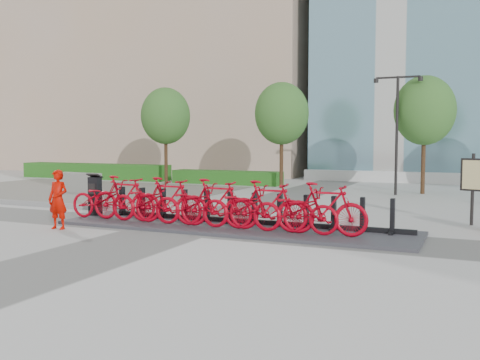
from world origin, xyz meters
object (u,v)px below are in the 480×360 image
at_px(jersey_barrier, 79,183).
at_px(kiosk, 95,195).
at_px(worker_red, 58,199).
at_px(bike_0, 103,199).
at_px(map_sign, 473,178).

bearing_deg(jersey_barrier, kiosk, -39.90).
bearing_deg(worker_red, jersey_barrier, 124.56).
bearing_deg(bike_0, map_sign, -69.57).
bearing_deg(map_sign, worker_red, -135.90).
bearing_deg(kiosk, bike_0, -40.94).
distance_m(bike_0, jersey_barrier, 9.15).
relative_size(worker_red, map_sign, 0.79).
xyz_separation_m(bike_0, jersey_barrier, (-6.48, 6.46, -0.21)).
height_order(worker_red, jersey_barrier, worker_red).
distance_m(kiosk, map_sign, 10.83).
bearing_deg(jersey_barrier, worker_red, -46.11).
bearing_deg(bike_0, worker_red, 170.37).
bearing_deg(bike_0, kiosk, 53.56).
distance_m(kiosk, jersey_barrier, 8.27).
height_order(worker_red, map_sign, map_sign).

